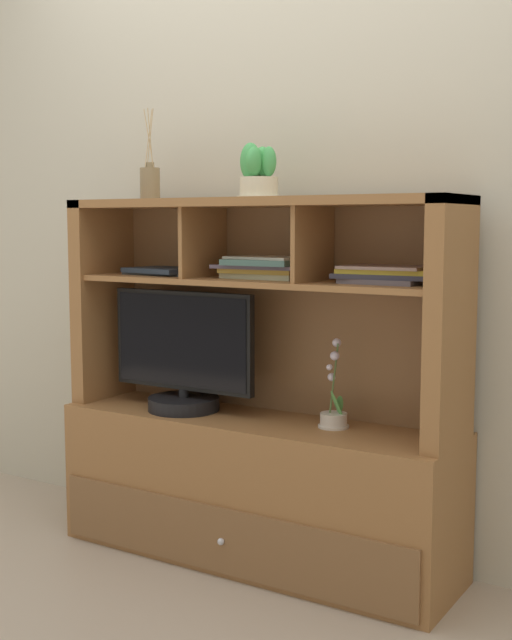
{
  "coord_description": "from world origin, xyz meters",
  "views": [
    {
      "loc": [
        1.54,
        -2.46,
        1.2
      ],
      "look_at": [
        0.0,
        0.0,
        0.86
      ],
      "focal_mm": 47.1,
      "sensor_mm": 36.0,
      "label": 1
    }
  ],
  "objects_px": {
    "media_console": "(257,450)",
    "tv_monitor": "(183,361)",
    "potted_orchid": "(334,411)",
    "magazine_stack_left": "(266,267)",
    "diffuser_bottle": "(150,183)",
    "magazine_stack_centre": "(164,271)",
    "magazine_stack_right": "(387,274)",
    "potted_succulent": "(258,173)"
  },
  "relations": [
    {
      "from": "media_console",
      "to": "diffuser_bottle",
      "type": "height_order",
      "value": "diffuser_bottle"
    },
    {
      "from": "tv_monitor",
      "to": "potted_succulent",
      "type": "relative_size",
      "value": 3.17
    },
    {
      "from": "magazine_stack_centre",
      "to": "magazine_stack_right",
      "type": "distance_m",
      "value": 0.9
    },
    {
      "from": "magazine_stack_centre",
      "to": "potted_succulent",
      "type": "bearing_deg",
      "value": -2.78
    },
    {
      "from": "magazine_stack_centre",
      "to": "magazine_stack_right",
      "type": "relative_size",
      "value": 0.87
    },
    {
      "from": "media_console",
      "to": "magazine_stack_centre",
      "type": "xyz_separation_m",
      "value": [
        -0.43,
        0.03,
        0.62
      ]
    },
    {
      "from": "diffuser_bottle",
      "to": "potted_succulent",
      "type": "bearing_deg",
      "value": 0.5
    },
    {
      "from": "media_console",
      "to": "magazine_stack_centre",
      "type": "height_order",
      "value": "media_console"
    },
    {
      "from": "magazine_stack_right",
      "to": "magazine_stack_centre",
      "type": "bearing_deg",
      "value": -179.59
    },
    {
      "from": "magazine_stack_left",
      "to": "diffuser_bottle",
      "type": "distance_m",
      "value": 0.58
    },
    {
      "from": "media_console",
      "to": "magazine_stack_right",
      "type": "bearing_deg",
      "value": 4.58
    },
    {
      "from": "diffuser_bottle",
      "to": "magazine_stack_right",
      "type": "bearing_deg",
      "value": 1.91
    },
    {
      "from": "diffuser_bottle",
      "to": "potted_succulent",
      "type": "distance_m",
      "value": 0.47
    },
    {
      "from": "tv_monitor",
      "to": "diffuser_bottle",
      "type": "distance_m",
      "value": 0.68
    },
    {
      "from": "media_console",
      "to": "potted_succulent",
      "type": "bearing_deg",
      "value": 100.72
    },
    {
      "from": "potted_orchid",
      "to": "diffuser_bottle",
      "type": "bearing_deg",
      "value": -179.54
    },
    {
      "from": "tv_monitor",
      "to": "magazine_stack_right",
      "type": "distance_m",
      "value": 0.83
    },
    {
      "from": "media_console",
      "to": "tv_monitor",
      "type": "height_order",
      "value": "media_console"
    },
    {
      "from": "magazine_stack_left",
      "to": "magazine_stack_centre",
      "type": "distance_m",
      "value": 0.45
    },
    {
      "from": "media_console",
      "to": "potted_succulent",
      "type": "relative_size",
      "value": 7.76
    },
    {
      "from": "tv_monitor",
      "to": "diffuser_bottle",
      "type": "bearing_deg",
      "value": 164.27
    },
    {
      "from": "magazine_stack_centre",
      "to": "magazine_stack_right",
      "type": "height_order",
      "value": "magazine_stack_right"
    },
    {
      "from": "magazine_stack_left",
      "to": "diffuser_bottle",
      "type": "bearing_deg",
      "value": -176.48
    },
    {
      "from": "diffuser_bottle",
      "to": "magazine_stack_centre",
      "type": "bearing_deg",
      "value": 30.47
    },
    {
      "from": "potted_orchid",
      "to": "potted_succulent",
      "type": "bearing_deg",
      "value": -179.62
    },
    {
      "from": "potted_orchid",
      "to": "magazine_stack_right",
      "type": "xyz_separation_m",
      "value": [
        0.17,
        0.03,
        0.46
      ]
    },
    {
      "from": "magazine_stack_centre",
      "to": "magazine_stack_left",
      "type": "bearing_deg",
      "value": 0.66
    },
    {
      "from": "tv_monitor",
      "to": "media_console",
      "type": "bearing_deg",
      "value": 9.07
    },
    {
      "from": "potted_orchid",
      "to": "potted_succulent",
      "type": "xyz_separation_m",
      "value": [
        -0.3,
        -0.0,
        0.8
      ]
    },
    {
      "from": "magazine_stack_left",
      "to": "media_console",
      "type": "bearing_deg",
      "value": -113.62
    },
    {
      "from": "magazine_stack_right",
      "to": "diffuser_bottle",
      "type": "relative_size",
      "value": 0.98
    },
    {
      "from": "media_console",
      "to": "magazine_stack_centre",
      "type": "distance_m",
      "value": 0.76
    },
    {
      "from": "tv_monitor",
      "to": "potted_succulent",
      "type": "xyz_separation_m",
      "value": [
        0.29,
        0.06,
        0.67
      ]
    },
    {
      "from": "magazine_stack_left",
      "to": "tv_monitor",
      "type": "bearing_deg",
      "value": -164.9
    },
    {
      "from": "magazine_stack_right",
      "to": "potted_orchid",
      "type": "bearing_deg",
      "value": -171.56
    },
    {
      "from": "magazine_stack_centre",
      "to": "diffuser_bottle",
      "type": "xyz_separation_m",
      "value": [
        -0.04,
        -0.03,
        0.33
      ]
    },
    {
      "from": "media_console",
      "to": "magazine_stack_right",
      "type": "xyz_separation_m",
      "value": [
        0.47,
        0.04,
        0.64
      ]
    },
    {
      "from": "media_console",
      "to": "magazine_stack_right",
      "type": "relative_size",
      "value": 4.42
    },
    {
      "from": "magazine_stack_centre",
      "to": "media_console",
      "type": "bearing_deg",
      "value": -4.11
    },
    {
      "from": "potted_orchid",
      "to": "magazine_stack_right",
      "type": "height_order",
      "value": "magazine_stack_right"
    },
    {
      "from": "magazine_stack_right",
      "to": "potted_succulent",
      "type": "xyz_separation_m",
      "value": [
        -0.47,
        -0.03,
        0.33
      ]
    },
    {
      "from": "potted_orchid",
      "to": "magazine_stack_left",
      "type": "bearing_deg",
      "value": 175.13
    }
  ]
}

